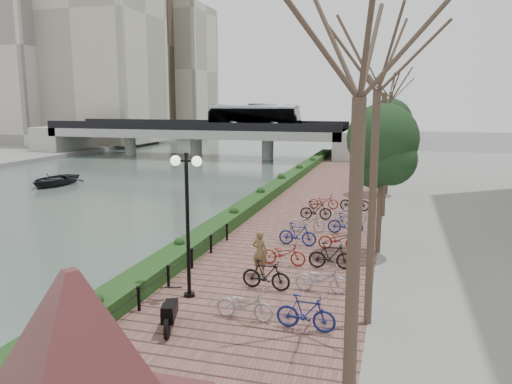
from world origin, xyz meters
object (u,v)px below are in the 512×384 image
at_px(pedestrian, 260,252).
at_px(boat, 54,180).
at_px(granite_monument, 76,353).
at_px(motorcycle, 170,311).
at_px(lamppost, 187,194).

height_order(pedestrian, boat, pedestrian).
relative_size(granite_monument, motorcycle, 3.23).
relative_size(granite_monument, boat, 1.05).
bearing_deg(boat, granite_monument, -49.65).
bearing_deg(motorcycle, granite_monument, -103.26).
relative_size(granite_monument, pedestrian, 3.10).
distance_m(granite_monument, lamppost, 7.02).
bearing_deg(granite_monument, boat, 128.41).
relative_size(motorcycle, pedestrian, 0.96).
bearing_deg(granite_monument, pedestrian, 84.55).
height_order(motorcycle, pedestrian, pedestrian).
bearing_deg(pedestrian, granite_monument, 95.13).
xyz_separation_m(lamppost, pedestrian, (1.61, 2.68, -2.54)).
bearing_deg(boat, lamppost, -42.23).
bearing_deg(lamppost, motorcycle, -79.51).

